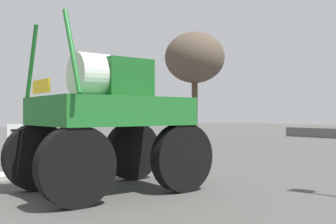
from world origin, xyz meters
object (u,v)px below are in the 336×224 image
at_px(traffic_signal_near_left, 138,103).
at_px(bare_tree_left, 195,58).
at_px(lane_arrow_sign, 15,139).
at_px(oversize_sprayer, 109,120).

bearing_deg(traffic_signal_near_left, bare_tree_left, 119.54).
relative_size(lane_arrow_sign, bare_tree_left, 0.22).
relative_size(lane_arrow_sign, oversize_sprayer, 0.33).
bearing_deg(traffic_signal_near_left, oversize_sprayer, -41.18).
xyz_separation_m(lane_arrow_sign, bare_tree_left, (-5.39, 13.60, 4.66)).
xyz_separation_m(lane_arrow_sign, traffic_signal_near_left, (-1.10, 6.03, 1.41)).
relative_size(oversize_sprayer, traffic_signal_near_left, 1.42).
distance_m(traffic_signal_near_left, bare_tree_left, 9.29).
bearing_deg(oversize_sprayer, traffic_signal_near_left, 50.50).
height_order(traffic_signal_near_left, bare_tree_left, bare_tree_left).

